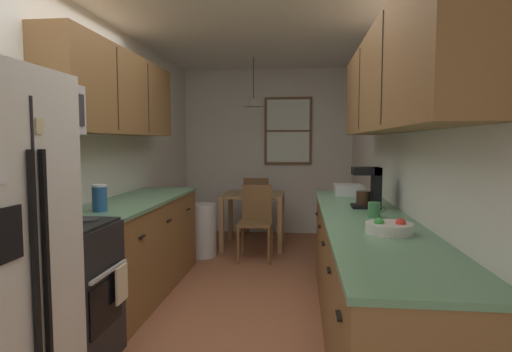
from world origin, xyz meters
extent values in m
plane|color=#995B3D|center=(0.00, 1.00, 0.00)|extent=(12.00, 12.00, 0.00)
cube|color=silver|center=(-1.35, 1.00, 1.27)|extent=(0.10, 9.00, 2.55)
cube|color=silver|center=(1.35, 1.00, 1.27)|extent=(0.10, 9.00, 2.55)
cube|color=silver|center=(0.00, 3.65, 1.27)|extent=(4.40, 0.10, 2.55)
cube|color=white|center=(0.00, 1.00, 2.59)|extent=(4.40, 9.00, 0.08)
cube|color=black|center=(-0.63, -1.25, 0.83)|extent=(0.01, 0.01, 1.59)
cube|color=black|center=(-0.62, -1.29, 0.83)|extent=(0.02, 0.02, 1.13)
cube|color=black|center=(-0.62, -1.21, 0.83)|extent=(0.02, 0.02, 1.13)
cube|color=black|center=(-0.63, -1.43, 1.06)|extent=(0.01, 0.15, 0.22)
cube|color=beige|center=(-0.63, -1.20, 1.50)|extent=(0.01, 0.05, 0.07)
cube|color=white|center=(-0.63, -1.44, 1.29)|extent=(0.01, 0.04, 0.05)
cube|color=black|center=(-0.99, -0.53, 0.45)|extent=(0.62, 0.60, 0.90)
cube|color=black|center=(-0.67, -0.53, 0.42)|extent=(0.01, 0.42, 0.30)
cube|color=silver|center=(-0.65, -0.53, 0.63)|extent=(0.02, 0.48, 0.02)
cube|color=black|center=(-0.99, -0.53, 0.91)|extent=(0.59, 0.57, 0.02)
cube|color=black|center=(-1.27, -0.53, 1.00)|extent=(0.06, 0.60, 0.20)
cylinder|color=#2D2D2D|center=(-1.13, -0.66, 0.93)|extent=(0.15, 0.15, 0.01)
cylinder|color=#2D2D2D|center=(-1.13, -0.40, 0.93)|extent=(0.15, 0.15, 0.01)
cylinder|color=#2D2D2D|center=(-0.85, -0.66, 0.93)|extent=(0.15, 0.15, 0.01)
cylinder|color=#2D2D2D|center=(-0.85, -0.40, 0.93)|extent=(0.15, 0.15, 0.01)
cube|color=silver|center=(-1.11, -0.53, 1.64)|extent=(0.38, 0.57, 0.32)
cube|color=black|center=(-0.92, -0.58, 1.64)|extent=(0.01, 0.34, 0.21)
cube|color=#2D2D33|center=(-0.92, -0.33, 1.64)|extent=(0.01, 0.11, 0.21)
cube|color=brown|center=(-1.00, 0.79, 0.43)|extent=(0.60, 2.02, 0.87)
cube|color=#60936B|center=(-1.00, 0.79, 0.89)|extent=(0.63, 2.04, 0.03)
cube|color=black|center=(-0.69, 0.12, 0.70)|extent=(0.02, 0.10, 0.01)
cube|color=black|center=(-0.69, 0.79, 0.70)|extent=(0.02, 0.10, 0.01)
cube|color=black|center=(-0.69, 1.47, 0.70)|extent=(0.02, 0.10, 0.01)
cube|color=brown|center=(-1.14, 0.74, 1.86)|extent=(0.32, 2.12, 0.73)
cube|color=#2D2319|center=(-0.98, 0.39, 1.86)|extent=(0.01, 0.01, 0.67)
cube|color=#2D2319|center=(-0.98, 1.09, 1.86)|extent=(0.01, 0.01, 0.67)
cube|color=brown|center=(1.00, 0.04, 0.43)|extent=(0.60, 3.17, 0.87)
cube|color=#60936B|center=(1.00, 0.04, 0.89)|extent=(0.63, 3.19, 0.03)
cube|color=black|center=(0.69, -1.22, 0.70)|extent=(0.02, 0.10, 0.01)
cube|color=black|center=(0.69, -0.59, 0.70)|extent=(0.02, 0.10, 0.01)
cube|color=black|center=(0.69, 0.04, 0.70)|extent=(0.02, 0.10, 0.01)
cube|color=black|center=(0.69, 0.68, 0.70)|extent=(0.02, 0.10, 0.01)
cube|color=black|center=(0.69, 1.31, 0.70)|extent=(0.02, 0.10, 0.01)
cube|color=brown|center=(1.14, -0.01, 1.85)|extent=(0.32, 2.87, 0.69)
cube|color=#2D2319|center=(0.98, -0.48, 1.85)|extent=(0.01, 0.01, 0.64)
cube|color=#2D2319|center=(0.98, 0.47, 1.85)|extent=(0.01, 0.01, 0.64)
cube|color=#A87F51|center=(-0.11, 2.67, 0.72)|extent=(0.81, 0.76, 0.03)
cube|color=#A87F51|center=(-0.49, 2.32, 0.35)|extent=(0.06, 0.06, 0.70)
cube|color=#A87F51|center=(0.26, 2.32, 0.35)|extent=(0.06, 0.06, 0.70)
cube|color=#A87F51|center=(-0.49, 3.02, 0.35)|extent=(0.06, 0.06, 0.70)
cube|color=#A87F51|center=(0.26, 3.02, 0.35)|extent=(0.06, 0.06, 0.70)
cube|color=brown|center=(-0.02, 2.01, 0.45)|extent=(0.41, 0.41, 0.04)
cube|color=brown|center=(-0.01, 2.19, 0.68)|extent=(0.37, 0.04, 0.45)
cylinder|color=brown|center=(0.16, 1.83, 0.22)|extent=(0.04, 0.04, 0.43)
cylinder|color=brown|center=(-0.20, 1.83, 0.22)|extent=(0.04, 0.04, 0.43)
cylinder|color=brown|center=(0.17, 2.19, 0.22)|extent=(0.04, 0.04, 0.43)
cylinder|color=brown|center=(-0.20, 2.20, 0.22)|extent=(0.04, 0.04, 0.43)
cube|color=brown|center=(-0.12, 3.33, 0.45)|extent=(0.41, 0.41, 0.04)
cube|color=brown|center=(-0.13, 3.15, 0.68)|extent=(0.37, 0.05, 0.45)
cylinder|color=brown|center=(-0.30, 3.52, 0.22)|extent=(0.04, 0.04, 0.43)
cylinder|color=brown|center=(0.06, 3.51, 0.22)|extent=(0.04, 0.04, 0.43)
cylinder|color=brown|center=(-0.31, 3.16, 0.22)|extent=(0.04, 0.04, 0.43)
cylinder|color=brown|center=(0.05, 3.14, 0.22)|extent=(0.04, 0.04, 0.43)
cylinder|color=black|center=(-0.11, 2.67, 2.28)|extent=(0.01, 0.01, 0.55)
cone|color=beige|center=(-0.11, 2.67, 1.95)|extent=(0.29, 0.29, 0.10)
sphere|color=white|center=(-0.11, 2.67, 1.97)|extent=(0.06, 0.06, 0.06)
cube|color=brown|center=(0.32, 3.58, 1.60)|extent=(0.73, 0.04, 1.04)
cube|color=silver|center=(0.32, 3.56, 1.60)|extent=(0.65, 0.01, 0.96)
cube|color=brown|center=(0.32, 3.56, 1.60)|extent=(0.65, 0.02, 0.03)
cylinder|color=silver|center=(-0.70, 2.13, 0.33)|extent=(0.36, 0.36, 0.66)
cylinder|color=#265999|center=(-1.00, 0.07, 0.99)|extent=(0.11, 0.11, 0.19)
cylinder|color=white|center=(-1.00, 0.07, 1.10)|extent=(0.11, 0.11, 0.02)
cube|color=beige|center=(-0.64, -0.38, 0.50)|extent=(0.02, 0.16, 0.24)
cube|color=black|center=(1.05, 0.47, 0.91)|extent=(0.22, 0.18, 0.02)
cube|color=black|center=(1.13, 0.47, 1.06)|extent=(0.06, 0.18, 0.33)
cube|color=black|center=(1.05, 0.47, 1.20)|extent=(0.22, 0.18, 0.06)
cylinder|color=#331E14|center=(1.03, 0.47, 0.98)|extent=(0.11, 0.11, 0.11)
cylinder|color=#3F7F4C|center=(1.04, 0.03, 0.95)|extent=(0.08, 0.08, 0.11)
torus|color=#3F7F4C|center=(1.09, 0.03, 0.96)|extent=(0.05, 0.01, 0.05)
cylinder|color=silver|center=(1.04, -0.49, 0.93)|extent=(0.27, 0.27, 0.06)
cylinder|color=black|center=(1.04, -0.49, 0.95)|extent=(0.22, 0.22, 0.03)
sphere|color=red|center=(1.10, -0.51, 0.96)|extent=(0.06, 0.06, 0.06)
sphere|color=green|center=(0.98, -0.50, 0.96)|extent=(0.06, 0.06, 0.06)
cube|color=silver|center=(1.00, 1.33, 0.95)|extent=(0.28, 0.34, 0.10)
cylinder|color=silver|center=(-0.08, 2.62, 0.76)|extent=(0.16, 0.16, 0.06)
camera|label=1|loc=(0.53, -2.97, 1.43)|focal=29.57mm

